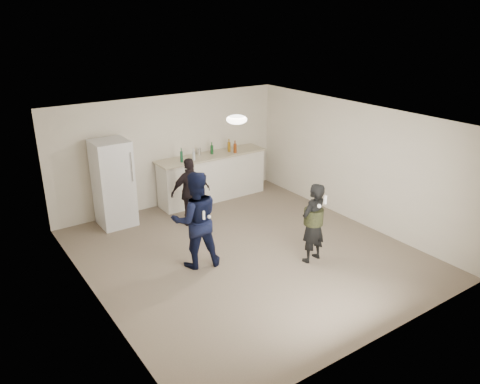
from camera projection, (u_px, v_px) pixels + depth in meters
floor at (246, 253)px, 8.65m from camera, size 6.00×6.00×0.00m
ceiling at (247, 120)px, 7.75m from camera, size 6.00×6.00×0.00m
wall_back at (170, 151)px, 10.51m from camera, size 6.00×0.00×6.00m
wall_front at (383, 260)px, 5.89m from camera, size 6.00×0.00×6.00m
wall_left at (91, 228)px, 6.75m from camera, size 0.00×6.00×6.00m
wall_right at (355, 163)px, 9.65m from camera, size 0.00×6.00×6.00m
counter at (212, 178)px, 10.99m from camera, size 2.60×0.56×1.05m
counter_top at (212, 156)px, 10.79m from camera, size 2.68×0.64×0.04m
fridge at (113, 183)px, 9.54m from camera, size 0.70×0.70×1.80m
fridge_handle at (132, 167)px, 9.26m from camera, size 0.02×0.02×0.60m
ceiling_dome at (237, 119)px, 8.00m from camera, size 0.36×0.36×0.16m
shaker at (199, 152)px, 10.73m from camera, size 0.08×0.08×0.17m
man at (196, 220)px, 7.96m from camera, size 0.99×0.86×1.72m
woman at (313, 223)px, 8.15m from camera, size 0.58×0.42×1.46m
camo_shorts at (314, 217)px, 8.11m from camera, size 0.34×0.34×0.28m
spectator at (191, 192)px, 9.60m from camera, size 0.88×0.47×1.43m
remote_man at (204, 215)px, 7.68m from camera, size 0.04×0.04×0.15m
nunchuk_man at (209, 217)px, 7.79m from camera, size 0.07×0.07×0.07m
remote_woman at (325, 200)px, 7.77m from camera, size 0.04×0.04×0.15m
nunchuk_woman at (319, 206)px, 7.78m from camera, size 0.07×0.07×0.07m
bottle_cluster at (214, 151)px, 10.70m from camera, size 1.45×0.30×0.24m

